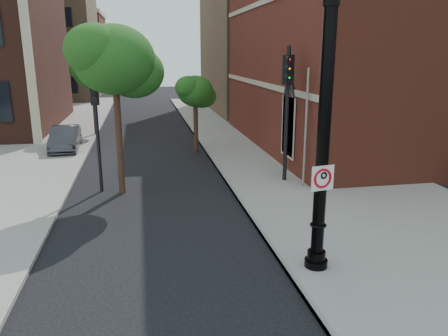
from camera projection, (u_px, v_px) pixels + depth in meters
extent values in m
plane|color=black|center=(204.00, 288.00, 9.72)|extent=(120.00, 120.00, 0.00)
cube|color=gray|center=(301.00, 164.00, 20.28)|extent=(8.00, 60.00, 0.12)
cube|color=gray|center=(6.00, 142.00, 25.18)|extent=(10.00, 50.00, 0.12)
cube|color=gray|center=(218.00, 168.00, 19.56)|extent=(0.10, 60.00, 0.14)
cube|color=black|center=(289.00, 127.00, 18.64)|extent=(0.08, 1.40, 2.40)
cube|color=beige|center=(259.00, 84.00, 23.01)|extent=(0.06, 16.00, 0.25)
cube|color=beige|center=(261.00, 3.00, 21.98)|extent=(0.06, 16.00, 0.25)
cube|color=beige|center=(24.00, 15.00, 22.81)|extent=(0.40, 0.40, 14.00)
cube|color=#957151|center=(38.00, 44.00, 47.80)|extent=(12.00, 12.00, 12.00)
cube|color=maroon|center=(61.00, 53.00, 61.36)|extent=(12.00, 12.00, 10.00)
cube|color=#957151|center=(332.00, 30.00, 39.29)|extent=(22.00, 14.00, 14.00)
cylinder|color=black|center=(316.00, 265.00, 10.47)|extent=(0.55, 0.55, 0.30)
cylinder|color=black|center=(316.00, 256.00, 10.41)|extent=(0.43, 0.43, 0.25)
cylinder|color=black|center=(323.00, 143.00, 9.70)|extent=(0.30, 0.30, 5.70)
torus|color=black|center=(318.00, 225.00, 10.21)|extent=(0.39, 0.39, 0.06)
cylinder|color=black|center=(331.00, 3.00, 8.95)|extent=(0.35, 0.35, 0.15)
cube|color=white|center=(323.00, 178.00, 9.74)|extent=(0.57, 0.13, 0.58)
cube|color=black|center=(323.00, 167.00, 9.67)|extent=(0.57, 0.12, 0.05)
cube|color=black|center=(322.00, 189.00, 9.81)|extent=(0.57, 0.12, 0.05)
cube|color=black|center=(312.00, 179.00, 9.65)|extent=(0.05, 0.02, 0.58)
cube|color=black|center=(333.00, 177.00, 9.84)|extent=(0.05, 0.02, 0.58)
torus|color=red|center=(323.00, 178.00, 9.74)|extent=(0.46, 0.15, 0.46)
cube|color=red|center=(323.00, 178.00, 9.74)|extent=(0.32, 0.07, 0.33)
cube|color=black|center=(321.00, 178.00, 9.72)|extent=(0.05, 0.02, 0.27)
torus|color=black|center=(324.00, 175.00, 9.73)|extent=(0.19, 0.09, 0.18)
cylinder|color=black|center=(323.00, 167.00, 9.67)|extent=(0.03, 0.03, 0.03)
imported|color=#323137|center=(65.00, 139.00, 23.19)|extent=(1.57, 4.01, 1.30)
cylinder|color=black|center=(98.00, 133.00, 15.95)|extent=(0.13, 0.13, 4.47)
cube|color=black|center=(94.00, 92.00, 15.57)|extent=(0.29, 0.27, 0.93)
sphere|color=#E50505|center=(93.00, 83.00, 15.34)|extent=(0.17, 0.17, 0.17)
sphere|color=#FF8C00|center=(94.00, 91.00, 15.42)|extent=(0.17, 0.17, 0.17)
sphere|color=#00E519|center=(95.00, 99.00, 15.49)|extent=(0.17, 0.17, 0.17)
cylinder|color=black|center=(287.00, 117.00, 16.97)|extent=(0.16, 0.16, 5.34)
cube|color=black|center=(288.00, 70.00, 16.51)|extent=(0.42, 0.41, 1.11)
sphere|color=#E50505|center=(288.00, 59.00, 16.24)|extent=(0.20, 0.20, 0.20)
sphere|color=#FF8C00|center=(288.00, 69.00, 16.33)|extent=(0.20, 0.20, 0.20)
sphere|color=#00E519|center=(288.00, 78.00, 16.41)|extent=(0.20, 0.20, 0.20)
cylinder|color=#999999|center=(306.00, 130.00, 16.27)|extent=(0.09, 0.09, 4.56)
cylinder|color=black|center=(119.00, 133.00, 15.77)|extent=(0.24, 0.24, 4.52)
ellipsoid|color=#194A13|center=(114.00, 60.00, 15.11)|extent=(2.84, 2.84, 2.42)
ellipsoid|color=#194A13|center=(134.00, 72.00, 15.83)|extent=(2.20, 2.20, 1.87)
ellipsoid|color=#194A13|center=(95.00, 50.00, 14.55)|extent=(2.07, 2.07, 1.76)
cylinder|color=black|center=(95.00, 107.00, 27.10)|extent=(0.24, 0.24, 3.60)
ellipsoid|color=#194A13|center=(92.00, 73.00, 26.57)|extent=(2.27, 2.27, 1.93)
ellipsoid|color=#194A13|center=(102.00, 79.00, 27.14)|extent=(1.75, 1.75, 1.49)
ellipsoid|color=#194A13|center=(83.00, 69.00, 26.12)|extent=(1.65, 1.65, 1.40)
cylinder|color=black|center=(196.00, 124.00, 22.75)|extent=(0.24, 0.24, 2.96)
ellipsoid|color=#194A13|center=(195.00, 91.00, 22.32)|extent=(1.86, 1.86, 1.58)
ellipsoid|color=#194A13|center=(203.00, 96.00, 22.79)|extent=(1.44, 1.44, 1.22)
ellipsoid|color=#194A13|center=(188.00, 87.00, 21.95)|extent=(1.35, 1.35, 1.15)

